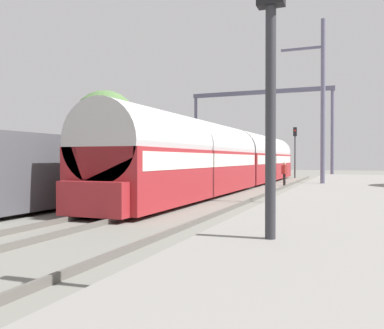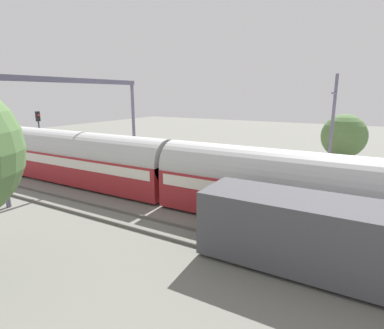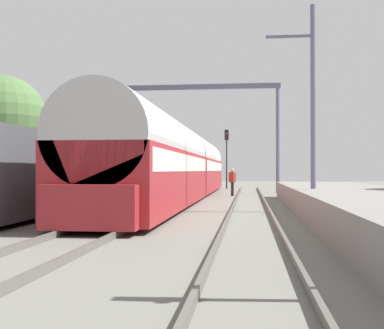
{
  "view_description": "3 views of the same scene",
  "coord_description": "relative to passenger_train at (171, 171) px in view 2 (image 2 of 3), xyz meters",
  "views": [
    {
      "loc": [
        7.61,
        -13.75,
        1.97
      ],
      "look_at": [
        0.0,
        5.48,
        1.68
      ],
      "focal_mm": 38.55,
      "sensor_mm": 36.0,
      "label": 1
    },
    {
      "loc": [
        -15.79,
        2.74,
        6.79
      ],
      "look_at": [
        1.83,
        12.89,
        2.1
      ],
      "focal_mm": 28.93,
      "sensor_mm": 36.0,
      "label": 2
    },
    {
      "loc": [
        3.85,
        -14.69,
        1.6
      ],
      "look_at": [
        0.0,
        19.18,
        2.01
      ],
      "focal_mm": 46.78,
      "sensor_mm": 36.0,
      "label": 3
    }
  ],
  "objects": [
    {
      "name": "platform",
      "position": [
        7.74,
        -11.41,
        -1.52
      ],
      "size": [
        4.4,
        28.0,
        0.9
      ],
      "color": "gray",
      "rests_on": "ground"
    },
    {
      "name": "passenger_train",
      "position": [
        0.0,
        0.0,
        0.0
      ],
      "size": [
        2.93,
        32.85,
        3.82
      ],
      "color": "maroon",
      "rests_on": "ground"
    },
    {
      "name": "person_crossing",
      "position": [
        2.83,
        3.25,
        -0.94
      ],
      "size": [
        0.46,
        0.44,
        1.73
      ],
      "rotation": [
        0.0,
        0.0,
        5.59
      ],
      "color": "black",
      "rests_on": "ground"
    },
    {
      "name": "tree_east_background",
      "position": [
        12.58,
        -8.87,
        1.34
      ],
      "size": [
        3.61,
        3.61,
        5.13
      ],
      "color": "#4C3826",
      "rests_on": "ground"
    },
    {
      "name": "catenary_pole_east_mid",
      "position": [
        6.27,
        -8.51,
        2.18
      ],
      "size": [
        1.9,
        0.2,
        8.0
      ],
      "color": "slate",
      "rests_on": "ground"
    },
    {
      "name": "catenary_gantry",
      "position": [
        0.0,
        7.96,
        3.64
      ],
      "size": [
        12.24,
        0.28,
        7.86
      ],
      "color": "slate",
      "rests_on": "ground"
    },
    {
      "name": "railway_signal_far",
      "position": [
        1.92,
        15.86,
        1.34
      ],
      "size": [
        0.36,
        0.3,
        5.18
      ],
      "color": "#2D2D33",
      "rests_on": "ground"
    },
    {
      "name": "freight_car",
      "position": [
        -3.92,
        -11.35,
        -0.5
      ],
      "size": [
        2.8,
        13.0,
        2.7
      ],
      "color": "#47474C",
      "rests_on": "ground"
    }
  ]
}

